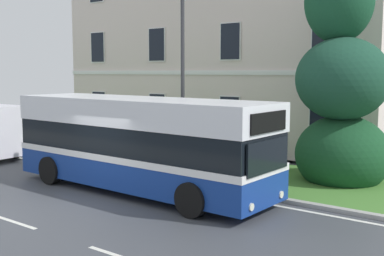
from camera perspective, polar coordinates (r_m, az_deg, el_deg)
name	(u,v)px	position (r m, az deg, el deg)	size (l,w,h in m)	color
ground_plane	(93,200)	(15.02, -11.68, -8.35)	(60.00, 56.00, 0.18)	#404349
georgian_townhouse	(244,25)	(27.16, 6.18, 12.07)	(17.81, 9.68, 12.51)	beige
iron_verge_railing	(109,154)	(19.34, -9.78, -3.00)	(15.27, 0.04, 0.97)	black
evergreen_tree	(342,94)	(17.06, 17.33, 3.85)	(3.22, 3.41, 8.00)	#423328
single_decker_bus	(139,143)	(15.49, -6.32, -1.74)	(9.47, 2.80, 3.01)	navy
street_lamp_post	(183,62)	(17.51, -1.12, 7.80)	(0.36, 0.24, 7.13)	#333338
litter_bin	(22,137)	(24.65, -19.49, -1.06)	(0.47, 0.47, 1.12)	#23472D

